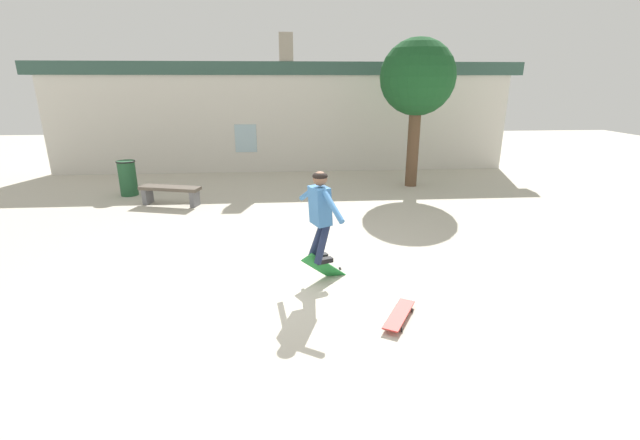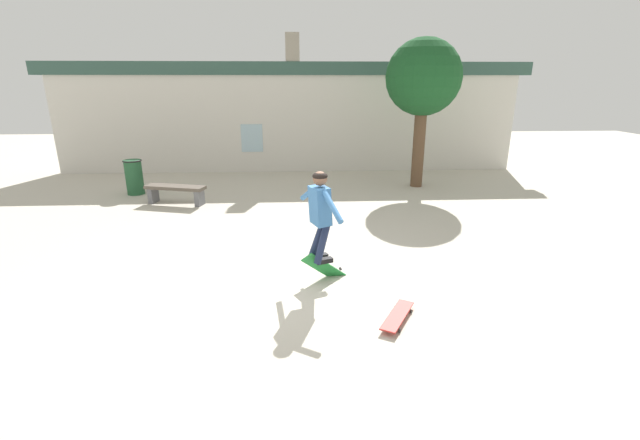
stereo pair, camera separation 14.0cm
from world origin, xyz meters
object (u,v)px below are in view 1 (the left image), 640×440
object	(u,v)px
trash_bin	(128,177)
skateboard_resting	(399,315)
park_bench	(170,192)
skater	(320,209)
tree_right	(418,79)
skateboard_flipping	(324,268)

from	to	relation	value
trash_bin	skateboard_resting	size ratio (longest dim) A/B	1.14
park_bench	skater	size ratio (longest dim) A/B	1.13
park_bench	trash_bin	size ratio (longest dim) A/B	1.66
park_bench	skateboard_resting	size ratio (longest dim) A/B	1.90
tree_right	skater	distance (m)	7.09
tree_right	skateboard_flipping	distance (m)	7.31
park_bench	skateboard_flipping	size ratio (longest dim) A/B	2.14
skater	skateboard_resting	xyz separation A→B (m)	(0.93, -1.19, -1.08)
tree_right	trash_bin	distance (m)	8.26
park_bench	skateboard_flipping	xyz separation A→B (m)	(3.43, -4.45, -0.15)
skateboard_resting	trash_bin	bearing A→B (deg)	69.95
skateboard_flipping	trash_bin	bearing A→B (deg)	102.78
park_bench	skater	xyz separation A→B (m)	(3.36, -4.52, 0.82)
trash_bin	skateboard_resting	xyz separation A→B (m)	(5.65, -6.77, -0.42)
tree_right	skateboard_resting	distance (m)	8.14
skateboard_resting	park_bench	bearing A→B (deg)	66.99
tree_right	trash_bin	world-z (taller)	tree_right
tree_right	park_bench	xyz separation A→B (m)	(-6.50, -1.56, -2.65)
park_bench	skateboard_resting	bearing A→B (deg)	-37.94
trash_bin	skateboard_flipping	bearing A→B (deg)	-48.99
skateboard_flipping	skateboard_resting	world-z (taller)	skateboard_flipping
skater	skateboard_flipping	size ratio (longest dim) A/B	1.90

